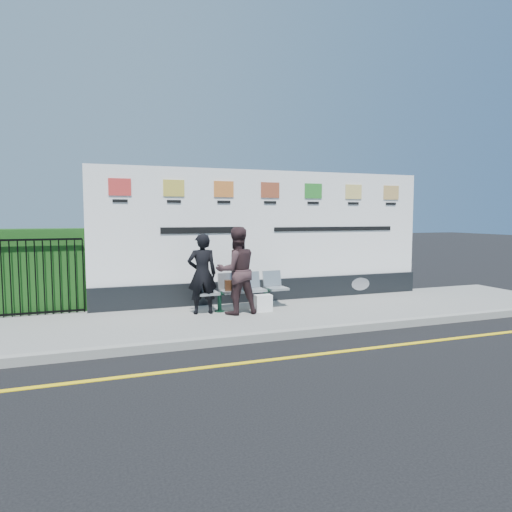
{
  "coord_description": "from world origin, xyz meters",
  "views": [
    {
      "loc": [
        -3.4,
        -5.98,
        2.08
      ],
      "look_at": [
        -0.16,
        2.89,
        1.25
      ],
      "focal_mm": 32.0,
      "sensor_mm": 36.0,
      "label": 1
    }
  ],
  "objects_px": {
    "bench": "(243,300)",
    "woman_right": "(236,271)",
    "woman_left": "(202,274)",
    "billboard": "(269,244)"
  },
  "relations": [
    {
      "from": "billboard",
      "to": "woman_right",
      "type": "relative_size",
      "value": 4.59
    },
    {
      "from": "billboard",
      "to": "woman_right",
      "type": "bearing_deg",
      "value": -134.07
    },
    {
      "from": "bench",
      "to": "woman_right",
      "type": "distance_m",
      "value": 0.78
    },
    {
      "from": "bench",
      "to": "woman_left",
      "type": "bearing_deg",
      "value": -177.26
    },
    {
      "from": "billboard",
      "to": "bench",
      "type": "bearing_deg",
      "value": -136.65
    },
    {
      "from": "bench",
      "to": "woman_right",
      "type": "relative_size",
      "value": 1.13
    },
    {
      "from": "billboard",
      "to": "woman_left",
      "type": "distance_m",
      "value": 2.11
    },
    {
      "from": "woman_left",
      "to": "woman_right",
      "type": "xyz_separation_m",
      "value": [
        0.64,
        -0.25,
        0.07
      ]
    },
    {
      "from": "billboard",
      "to": "woman_left",
      "type": "relative_size",
      "value": 4.96
    },
    {
      "from": "bench",
      "to": "woman_right",
      "type": "xyz_separation_m",
      "value": [
        -0.25,
        -0.34,
        0.66
      ]
    }
  ]
}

